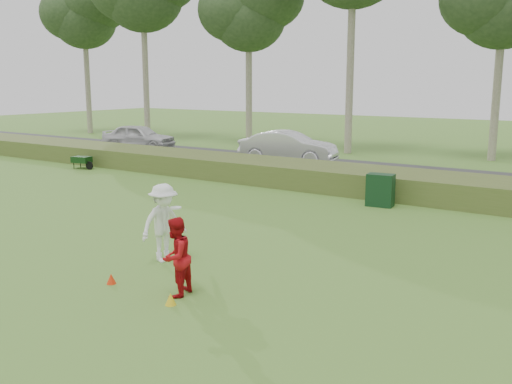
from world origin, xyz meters
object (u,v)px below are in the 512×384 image
Objects in this scene: player_red at (176,257)px; utility_cabinet at (380,190)px; cone_orange at (111,279)px; car_left at (139,137)px; car_mid at (288,147)px; player_white at (164,223)px; cone_yellow at (171,299)px.

player_red is 1.43× the size of utility_cabinet.
utility_cabinet is (1.86, 10.68, 0.46)m from cone_orange.
utility_cabinet is at bearing -124.86° from car_left.
car_mid reaches higher than utility_cabinet.
car_left is at bearing 77.72° from car_mid.
player_white reaches higher than cone_yellow.
player_red is 25.75m from car_left.
car_left reaches higher than player_red.
player_red is at bearing -147.26° from car_left.
player_red reaches higher than cone_orange.
utility_cabinet is 10.72m from car_mid.
player_red is at bearing 9.38° from cone_orange.
cone_orange is at bearing -173.09° from car_mid.
player_white is at bearing 135.02° from cone_yellow.
player_white is at bearing -141.16° from player_red.
cone_yellow reaches higher than cone_orange.
utility_cabinet is at bearing -143.88° from car_mid.
cone_orange is (0.14, -1.85, -0.84)m from player_white.
utility_cabinet is at bearing 90.10° from cone_yellow.
utility_cabinet is (2.00, 8.83, -0.38)m from player_white.
utility_cabinet is at bearing 169.12° from player_red.
car_mid is at bearing 108.97° from cone_orange.
utility_cabinet is (0.22, 10.41, -0.25)m from player_red.
cone_yellow is at bearing -121.01° from player_white.
utility_cabinet is (-0.02, 10.85, 0.45)m from cone_yellow.
player_white reaches higher than player_red.
player_red is 19.19m from car_mid.
car_mid is (-8.00, 17.99, 0.78)m from cone_yellow.
cone_yellow is at bearing 18.81° from player_red.
player_white is 17.06m from car_mid.
car_left is at bearing 60.71° from player_white.
player_red is 6.75× the size of cone_yellow.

